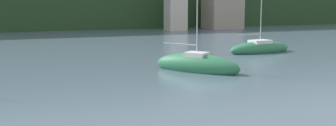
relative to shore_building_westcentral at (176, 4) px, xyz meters
name	(u,v)px	position (x,y,z in m)	size (l,w,h in m)	color
shore_building_westcentral	(176,4)	(0.00, 0.00, 0.00)	(3.76, 3.78, 10.55)	beige
shore_building_central	(223,5)	(10.91, 1.13, -0.26)	(7.30, 6.15, 10.04)	gray
sailboat_far_5	(260,48)	(-4.96, -35.99, -4.70)	(7.95, 3.18, 11.04)	#2D754C
sailboat_far_8	(197,65)	(-16.59, -44.45, -4.65)	(5.93, 7.17, 10.71)	#2D754C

